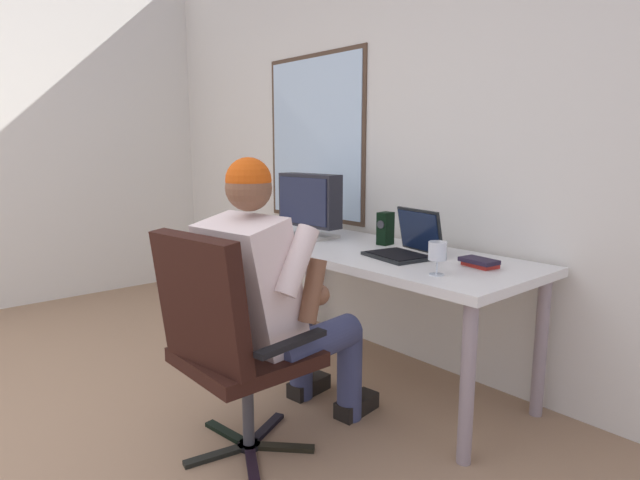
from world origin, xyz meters
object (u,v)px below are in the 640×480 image
object	(u,v)px
person_seated	(274,297)
laptop	(408,244)
office_chair	(226,336)
wine_glass	(437,253)
book_stack	(479,262)
crt_monitor	(309,203)
desk	(367,262)
desk_speaker	(385,228)

from	to	relation	value
person_seated	laptop	xyz separation A→B (m)	(0.10, 0.77, 0.16)
person_seated	office_chair	bearing A→B (deg)	-83.36
person_seated	wine_glass	distance (m)	0.74
wine_glass	book_stack	size ratio (longest dim) A/B	0.82
laptop	book_stack	size ratio (longest dim) A/B	1.97
crt_monitor	book_stack	xyz separation A→B (m)	(1.14, 0.08, -0.19)
desk	person_seated	distance (m)	0.78
office_chair	person_seated	distance (m)	0.29
person_seated	desk_speaker	size ratio (longest dim) A/B	6.73
crt_monitor	desk_speaker	bearing A→B (deg)	20.19
office_chair	person_seated	size ratio (longest dim) A/B	0.78
person_seated	laptop	world-z (taller)	person_seated
desk_speaker	book_stack	bearing A→B (deg)	-7.60
desk	desk_speaker	world-z (taller)	desk_speaker
desk_speaker	office_chair	bearing A→B (deg)	-79.46
book_stack	wine_glass	bearing A→B (deg)	-97.18
crt_monitor	laptop	xyz separation A→B (m)	(0.76, 0.02, -0.15)
laptop	book_stack	distance (m)	0.39
desk_speaker	book_stack	size ratio (longest dim) A/B	1.03
person_seated	desk_speaker	distance (m)	0.96
office_chair	person_seated	xyz separation A→B (m)	(-0.03, 0.27, 0.10)
desk	crt_monitor	bearing A→B (deg)	-178.97
office_chair	person_seated	world-z (taller)	person_seated
crt_monitor	book_stack	size ratio (longest dim) A/B	2.49
person_seated	laptop	bearing A→B (deg)	82.32
office_chair	crt_monitor	world-z (taller)	crt_monitor
laptop	desk_speaker	world-z (taller)	laptop
person_seated	book_stack	distance (m)	0.97
crt_monitor	laptop	world-z (taller)	crt_monitor
desk_speaker	book_stack	xyz separation A→B (m)	(0.67, -0.09, -0.07)
desk	person_seated	xyz separation A→B (m)	(0.17, -0.76, -0.02)
office_chair	laptop	world-z (taller)	laptop
crt_monitor	wine_glass	distance (m)	1.13
wine_glass	book_stack	distance (m)	0.29
crt_monitor	book_stack	distance (m)	1.16
book_stack	laptop	bearing A→B (deg)	-170.31
person_seated	crt_monitor	size ratio (longest dim) A/B	2.78
wine_glass	desk_speaker	bearing A→B (deg)	149.98
person_seated	book_stack	bearing A→B (deg)	59.91
laptop	wine_glass	bearing A→B (deg)	-31.90
crt_monitor	laptop	bearing A→B (deg)	1.37
office_chair	crt_monitor	size ratio (longest dim) A/B	2.15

